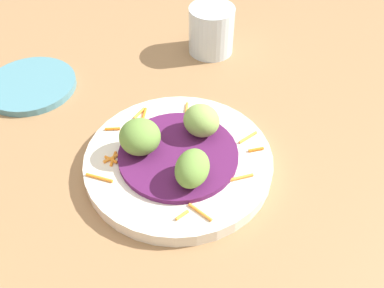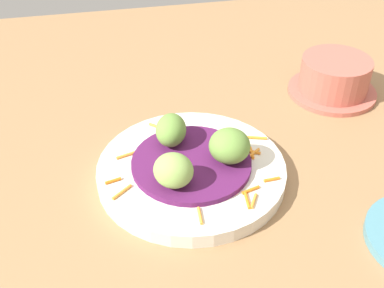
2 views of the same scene
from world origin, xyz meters
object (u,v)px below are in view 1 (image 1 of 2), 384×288
at_px(guac_scoop_right, 192,169).
at_px(side_plate_small, 31,85).
at_px(main_plate, 179,162).
at_px(guac_scoop_center, 140,137).
at_px(water_glass, 211,30).
at_px(guac_scoop_left, 201,121).

height_order(guac_scoop_right, side_plate_small, guac_scoop_right).
bearing_deg(guac_scoop_right, main_plate, -67.77).
distance_m(main_plate, guac_scoop_right, 0.06).
relative_size(main_plate, side_plate_small, 1.73).
height_order(main_plate, guac_scoop_right, guac_scoop_right).
bearing_deg(guac_scoop_center, water_glass, -109.75).
xyz_separation_m(main_plate, water_glass, (-0.05, -0.28, 0.03)).
xyz_separation_m(guac_scoop_left, guac_scoop_center, (0.08, 0.03, 0.00)).
relative_size(guac_scoop_center, side_plate_small, 0.37).
distance_m(guac_scoop_right, water_glass, 0.33).
bearing_deg(guac_scoop_center, guac_scoop_left, -157.77).
height_order(guac_scoop_center, water_glass, water_glass).
height_order(guac_scoop_left, water_glass, water_glass).
distance_m(guac_scoop_left, water_glass, 0.24).
relative_size(guac_scoop_center, water_glass, 0.66).
xyz_separation_m(guac_scoop_left, guac_scoop_right, (0.01, 0.08, -0.00)).
bearing_deg(guac_scoop_left, main_plate, 52.23).
distance_m(main_plate, guac_scoop_center, 0.06).
xyz_separation_m(main_plate, side_plate_small, (0.24, -0.17, -0.00)).
bearing_deg(guac_scoop_left, water_glass, -94.50).
bearing_deg(guac_scoop_right, side_plate_small, -39.22).
bearing_deg(guac_scoop_right, guac_scoop_center, -37.77).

